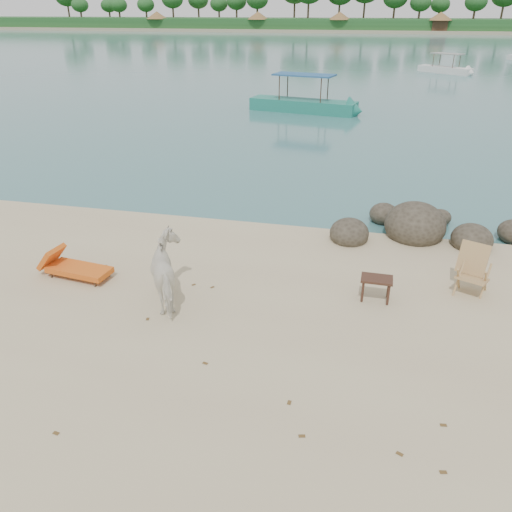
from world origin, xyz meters
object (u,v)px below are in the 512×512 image
at_px(side_table, 376,290).
at_px(boat_near, 304,81).
at_px(deck_chair, 473,273).
at_px(boulders, 429,230).
at_px(lounge_chair, 79,267).
at_px(cow, 170,273).

distance_m(side_table, boat_near, 21.69).
bearing_deg(boat_near, deck_chair, -61.06).
xyz_separation_m(boulders, side_table, (-1.35, -3.63, 0.04)).
distance_m(lounge_chair, boat_near, 21.79).
bearing_deg(cow, boulders, -170.73).
height_order(lounge_chair, boat_near, boat_near).
bearing_deg(cow, lounge_chair, -43.23).
height_order(cow, lounge_chair, cow).
bearing_deg(deck_chair, side_table, -135.94).
relative_size(boulders, side_table, 9.82).
distance_m(deck_chair, boat_near, 21.47).
relative_size(lounge_chair, deck_chair, 1.78).
distance_m(cow, side_table, 4.28).
bearing_deg(boat_near, cow, -77.75).
relative_size(side_table, deck_chair, 0.63).
xyz_separation_m(boulders, lounge_chair, (-7.93, -4.11, 0.05)).
bearing_deg(boulders, side_table, -110.43).
height_order(side_table, deck_chair, deck_chair).
distance_m(cow, deck_chair, 6.37).
bearing_deg(deck_chair, boat_near, 131.31).
relative_size(side_table, lounge_chair, 0.35).
bearing_deg(side_table, lounge_chair, -174.78).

